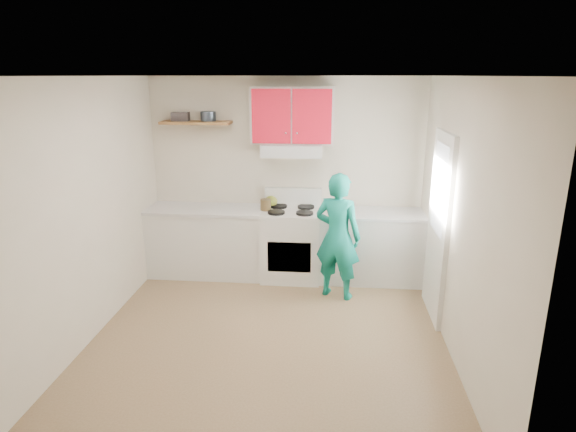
# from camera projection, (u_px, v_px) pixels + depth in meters

# --- Properties ---
(floor) EXTENTS (3.80, 3.80, 0.00)m
(floor) POSITION_uv_depth(u_px,v_px,m) (269.00, 337.00, 4.98)
(floor) COLOR brown
(floor) RESTS_ON ground
(ceiling) EXTENTS (3.60, 3.80, 0.04)m
(ceiling) POSITION_uv_depth(u_px,v_px,m) (265.00, 76.00, 4.25)
(ceiling) COLOR white
(ceiling) RESTS_ON floor
(back_wall) EXTENTS (3.60, 0.04, 2.60)m
(back_wall) POSITION_uv_depth(u_px,v_px,m) (286.00, 177.00, 6.43)
(back_wall) COLOR beige
(back_wall) RESTS_ON floor
(front_wall) EXTENTS (3.60, 0.04, 2.60)m
(front_wall) POSITION_uv_depth(u_px,v_px,m) (224.00, 309.00, 2.80)
(front_wall) COLOR beige
(front_wall) RESTS_ON floor
(left_wall) EXTENTS (0.04, 3.80, 2.60)m
(left_wall) POSITION_uv_depth(u_px,v_px,m) (88.00, 212.00, 4.77)
(left_wall) COLOR beige
(left_wall) RESTS_ON floor
(right_wall) EXTENTS (0.04, 3.80, 2.60)m
(right_wall) POSITION_uv_depth(u_px,v_px,m) (459.00, 222.00, 4.46)
(right_wall) COLOR beige
(right_wall) RESTS_ON floor
(door) EXTENTS (0.05, 0.85, 2.05)m
(door) POSITION_uv_depth(u_px,v_px,m) (438.00, 227.00, 5.21)
(door) COLOR white
(door) RESTS_ON floor
(door_glass) EXTENTS (0.01, 0.55, 0.95)m
(door_glass) POSITION_uv_depth(u_px,v_px,m) (439.00, 189.00, 5.09)
(door_glass) COLOR white
(door_glass) RESTS_ON door
(counter_left) EXTENTS (1.52, 0.60, 0.90)m
(counter_left) POSITION_uv_depth(u_px,v_px,m) (207.00, 242.00, 6.47)
(counter_left) COLOR silver
(counter_left) RESTS_ON floor
(counter_right) EXTENTS (1.32, 0.60, 0.90)m
(counter_right) POSITION_uv_depth(u_px,v_px,m) (371.00, 247.00, 6.28)
(counter_right) COLOR silver
(counter_right) RESTS_ON floor
(stove) EXTENTS (0.76, 0.65, 0.92)m
(stove) POSITION_uv_depth(u_px,v_px,m) (291.00, 244.00, 6.35)
(stove) COLOR white
(stove) RESTS_ON floor
(range_hood) EXTENTS (0.76, 0.44, 0.15)m
(range_hood) POSITION_uv_depth(u_px,v_px,m) (292.00, 150.00, 6.10)
(range_hood) COLOR silver
(range_hood) RESTS_ON back_wall
(upper_cabinets) EXTENTS (1.02, 0.33, 0.70)m
(upper_cabinets) POSITION_uv_depth(u_px,v_px,m) (293.00, 115.00, 6.03)
(upper_cabinets) COLOR #B30F22
(upper_cabinets) RESTS_ON back_wall
(shelf) EXTENTS (0.90, 0.30, 0.04)m
(shelf) POSITION_uv_depth(u_px,v_px,m) (196.00, 123.00, 6.18)
(shelf) COLOR brown
(shelf) RESTS_ON back_wall
(books) EXTENTS (0.23, 0.17, 0.11)m
(books) POSITION_uv_depth(u_px,v_px,m) (181.00, 117.00, 6.18)
(books) COLOR #373032
(books) RESTS_ON shelf
(tin) EXTENTS (0.21, 0.21, 0.12)m
(tin) POSITION_uv_depth(u_px,v_px,m) (208.00, 116.00, 6.18)
(tin) COLOR #333D4C
(tin) RESTS_ON shelf
(kettle) EXTENTS (0.18, 0.18, 0.15)m
(kettle) POSITION_uv_depth(u_px,v_px,m) (271.00, 201.00, 6.39)
(kettle) COLOR olive
(kettle) RESTS_ON stove
(crock) EXTENTS (0.14, 0.14, 0.16)m
(crock) POSITION_uv_depth(u_px,v_px,m) (266.00, 206.00, 6.23)
(crock) COLOR #4A3920
(crock) RESTS_ON counter_left
(cutting_board) EXTENTS (0.35, 0.28, 0.02)m
(cutting_board) POSITION_uv_depth(u_px,v_px,m) (368.00, 212.00, 6.18)
(cutting_board) COLOR olive
(cutting_board) RESTS_ON counter_right
(silicone_mat) EXTENTS (0.36, 0.33, 0.01)m
(silicone_mat) POSITION_uv_depth(u_px,v_px,m) (391.00, 215.00, 6.09)
(silicone_mat) COLOR #B0121D
(silicone_mat) RESTS_ON counter_right
(person) EXTENTS (0.65, 0.54, 1.54)m
(person) POSITION_uv_depth(u_px,v_px,m) (338.00, 236.00, 5.70)
(person) COLOR #0E7F70
(person) RESTS_ON floor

